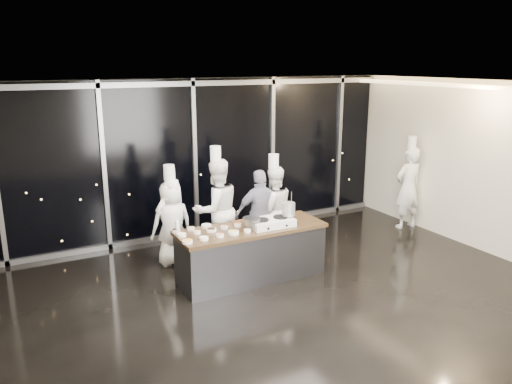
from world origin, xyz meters
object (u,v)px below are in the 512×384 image
demo_counter (251,253)px  chef_left (172,223)px  chef_far_left (171,221)px  guest (261,213)px  frying_pan (251,219)px  chef_side (408,187)px  stock_pot (288,209)px  chef_center (217,209)px  chef_right (273,209)px  stove (271,222)px

demo_counter → chef_left: bearing=128.2°
chef_far_left → guest: bearing=157.2°
frying_pan → chef_side: (4.24, 0.88, -0.16)m
frying_pan → stock_pot: 0.69m
chef_left → guest: 1.62m
chef_left → chef_center: (0.80, -0.13, 0.17)m
chef_right → chef_side: size_ratio=0.94×
chef_left → chef_side: (5.15, -0.41, 0.14)m
frying_pan → chef_left: size_ratio=0.29×
stove → frying_pan: 0.37m
chef_far_left → chef_right: 1.92m
frying_pan → chef_side: size_ratio=0.25×
chef_left → chef_right: 1.91m
guest → chef_side: 3.58m
demo_counter → chef_right: bearing=44.4°
chef_center → chef_right: bearing=167.1°
stove → stock_pot: size_ratio=3.38×
stove → stock_pot: bearing=-1.9°
frying_pan → chef_center: size_ratio=0.24×
chef_center → guest: 0.82m
chef_left → chef_center: 0.83m
frying_pan → guest: (0.66, 0.91, -0.25)m
chef_right → chef_side: bearing=-175.8°
chef_side → frying_pan: bearing=13.2°
frying_pan → chef_left: (-0.91, 1.29, -0.29)m
chef_left → guest: chef_left is taller
chef_far_left → chef_side: bearing=165.7°
guest → frying_pan: bearing=62.8°
frying_pan → stock_pot: (0.68, -0.03, 0.08)m
stove → chef_side: (3.88, 0.89, -0.06)m
stock_pot → frying_pan: bearing=177.4°
stock_pot → guest: (-0.02, 0.94, -0.33)m
demo_counter → frying_pan: size_ratio=4.85×
chef_center → chef_side: size_ratio=1.04×
frying_pan → chef_far_left: bearing=127.5°
frying_pan → chef_far_left: chef_far_left is taller
stove → chef_right: chef_right is taller
demo_counter → chef_left: 1.57m
demo_counter → stock_pot: size_ratio=11.32×
chef_left → guest: (1.57, -0.37, 0.05)m
chef_left → chef_center: size_ratio=0.83×
guest → chef_side: size_ratio=0.81×
stove → frying_pan: frying_pan is taller
chef_left → chef_right: (1.89, -0.29, 0.06)m
demo_counter → chef_right: (0.94, 0.92, 0.38)m
demo_counter → chef_left: chef_left is taller
stock_pot → chef_left: (-1.59, 1.32, -0.38)m
chef_far_left → chef_side: 5.18m
chef_center → guest: bearing=158.0°
stock_pot → chef_left: 2.10m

